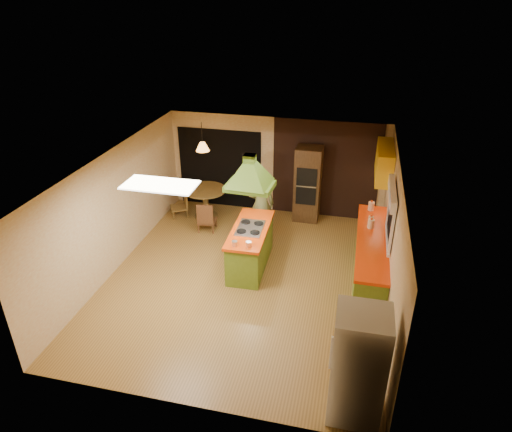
% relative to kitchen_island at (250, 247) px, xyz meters
% --- Properties ---
extents(ground, '(6.50, 6.50, 0.00)m').
position_rel_kitchen_island_xyz_m(ground, '(0.01, -0.50, -0.46)').
color(ground, olive).
rests_on(ground, ground).
extents(room_walls, '(5.50, 6.50, 6.50)m').
position_rel_kitchen_island_xyz_m(room_walls, '(0.01, -0.50, 0.79)').
color(room_walls, beige).
rests_on(room_walls, ground).
extents(ceiling_plane, '(6.50, 6.50, 0.00)m').
position_rel_kitchen_island_xyz_m(ceiling_plane, '(0.01, -0.50, 2.04)').
color(ceiling_plane, silver).
rests_on(ceiling_plane, room_walls).
extents(brick_panel, '(2.64, 0.03, 2.50)m').
position_rel_kitchen_island_xyz_m(brick_panel, '(1.26, 2.73, 0.79)').
color(brick_panel, '#381E14').
rests_on(brick_panel, ground).
extents(nook_opening, '(2.20, 0.03, 2.10)m').
position_rel_kitchen_island_xyz_m(nook_opening, '(-1.49, 2.73, 0.59)').
color(nook_opening, black).
rests_on(nook_opening, ground).
extents(right_counter, '(0.62, 3.05, 0.92)m').
position_rel_kitchen_island_xyz_m(right_counter, '(2.46, 0.10, 0.00)').
color(right_counter, olive).
rests_on(right_counter, ground).
extents(upper_cabinets, '(0.34, 1.40, 0.70)m').
position_rel_kitchen_island_xyz_m(upper_cabinets, '(2.58, 1.70, 1.49)').
color(upper_cabinets, yellow).
rests_on(upper_cabinets, room_walls).
extents(window_right, '(0.12, 1.35, 1.06)m').
position_rel_kitchen_island_xyz_m(window_right, '(2.71, -0.10, 1.31)').
color(window_right, black).
rests_on(window_right, room_walls).
extents(fluor_panel, '(1.20, 0.60, 0.03)m').
position_rel_kitchen_island_xyz_m(fluor_panel, '(-1.09, -1.70, 2.03)').
color(fluor_panel, white).
rests_on(fluor_panel, ceiling_plane).
extents(kitchen_island, '(0.78, 1.83, 0.92)m').
position_rel_kitchen_island_xyz_m(kitchen_island, '(0.00, 0.00, 0.00)').
color(kitchen_island, olive).
rests_on(kitchen_island, ground).
extents(range_hood, '(0.95, 0.71, 0.78)m').
position_rel_kitchen_island_xyz_m(range_hood, '(-0.00, -0.00, 1.80)').
color(range_hood, '#496A1A').
rests_on(range_hood, ceiling_plane).
extents(man, '(0.72, 0.58, 1.71)m').
position_rel_kitchen_island_xyz_m(man, '(-0.05, 1.25, 0.39)').
color(man, brown).
rests_on(man, ground).
extents(refrigerator, '(0.72, 0.68, 1.74)m').
position_rel_kitchen_island_xyz_m(refrigerator, '(2.29, -3.30, 0.41)').
color(refrigerator, silver).
rests_on(refrigerator, ground).
extents(wall_oven, '(0.64, 0.61, 1.91)m').
position_rel_kitchen_island_xyz_m(wall_oven, '(0.87, 2.45, 0.49)').
color(wall_oven, '#4D3218').
rests_on(wall_oven, ground).
extents(dining_table, '(1.05, 1.05, 0.79)m').
position_rel_kitchen_island_xyz_m(dining_table, '(-1.65, 1.94, 0.09)').
color(dining_table, brown).
rests_on(dining_table, ground).
extents(chair_left, '(0.57, 0.57, 0.76)m').
position_rel_kitchen_island_xyz_m(chair_left, '(-2.35, 1.84, -0.08)').
color(chair_left, brown).
rests_on(chair_left, ground).
extents(chair_near, '(0.46, 0.46, 0.76)m').
position_rel_kitchen_island_xyz_m(chair_near, '(-1.40, 1.29, -0.08)').
color(chair_near, brown).
rests_on(chair_near, ground).
extents(pendant_lamp, '(0.43, 0.43, 0.21)m').
position_rel_kitchen_island_xyz_m(pendant_lamp, '(-1.65, 1.94, 1.44)').
color(pendant_lamp, '#FF9E3F').
rests_on(pendant_lamp, ceiling_plane).
extents(canister_large, '(0.14, 0.14, 0.20)m').
position_rel_kitchen_island_xyz_m(canister_large, '(2.41, 1.39, 0.56)').
color(canister_large, beige).
rests_on(canister_large, right_counter).
extents(canister_medium, '(0.17, 0.17, 0.19)m').
position_rel_kitchen_island_xyz_m(canister_medium, '(2.41, 0.55, 0.56)').
color(canister_medium, beige).
rests_on(canister_medium, right_counter).
extents(canister_small, '(0.12, 0.12, 0.14)m').
position_rel_kitchen_island_xyz_m(canister_small, '(2.41, 0.79, 0.53)').
color(canister_small, beige).
rests_on(canister_small, right_counter).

